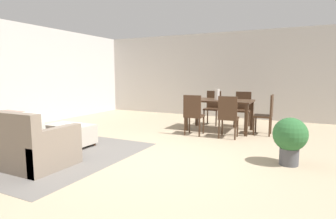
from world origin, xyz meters
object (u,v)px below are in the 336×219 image
Objects in this scene: dining_table at (219,104)px; book_on_ottoman at (75,124)px; dining_chair_near_left at (193,113)px; dining_chair_far_left at (213,106)px; dining_chair_far_right at (243,107)px; dining_chair_head_east at (267,112)px; dining_chair_near_right at (228,115)px; couch at (8,143)px; vase_centerpiece at (217,94)px; potted_plant at (290,137)px; ottoman_table at (70,134)px.

book_on_ottoman is at bearing -126.66° from dining_table.
dining_chair_near_left is 1.00× the size of dining_chair_far_left.
dining_chair_far_right and dining_chair_head_east have the same top height.
dining_chair_head_east is (0.70, 0.74, 0.00)m from dining_chair_near_right.
couch is at bearing -122.44° from dining_chair_near_left.
dining_chair_near_left is at bearing -110.10° from vase_centerpiece.
dining_chair_near_right is at bearing 2.56° from dining_chair_near_left.
couch is 5.15m from dining_chair_head_east.
dining_chair_far_right reaches higher than couch.
couch is 2.35× the size of dining_chair_far_left.
dining_chair_head_east reaches higher than potted_plant.
vase_centerpiece is (-0.48, 0.79, 0.37)m from dining_chair_near_right.
dining_table is 0.90m from dining_chair_near_left.
dining_chair_near_right is (0.41, -0.78, -0.14)m from dining_table.
dining_chair_head_east is at bearing -27.65° from dining_chair_far_left.
couch is 8.30× the size of book_on_ottoman.
ottoman_table is at bearing -170.53° from potted_plant.
vase_centerpiece is at bearing 59.95° from couch.
dining_chair_near_left reaches higher than book_on_ottoman.
ottoman_table is 2.64m from dining_chair_near_left.
couch is 2.35× the size of dining_chair_near_left.
dining_chair_near_right and dining_chair_head_east have the same top height.
dining_table is 0.87m from dining_chair_far_left.
vase_centerpiece is at bearing 168.87° from dining_table.
dining_chair_near_left reaches higher than dining_table.
couch is 2.95× the size of potted_plant.
dining_chair_far_left is at bearing 113.84° from vase_centerpiece.
couch is 3.63m from dining_chair_near_left.
potted_plant is at bearing -51.14° from dining_table.
potted_plant reaches higher than book_on_ottoman.
dining_chair_far_right is at bearing 54.99° from book_on_ottoman.
dining_chair_far_right is (0.41, 0.76, -0.14)m from dining_table.
dining_chair_far_left is 1.00× the size of dining_chair_far_right.
dining_chair_far_right is at bearing 0.41° from dining_chair_far_left.
dining_chair_far_right is 3.56× the size of vase_centerpiece.
dining_chair_near_right is at bearing -133.38° from dining_chair_head_east.
couch is 8.34× the size of vase_centerpiece.
dining_chair_head_east is 1.24m from vase_centerpiece.
vase_centerpiece reaches higher than book_on_ottoman.
dining_chair_far_right is (0.79, 1.57, 0.00)m from dining_chair_near_left.
dining_chair_near_left is at bearing 57.56° from couch.
dining_chair_near_right is 3.14m from book_on_ottoman.
potted_plant is (1.27, -1.31, -0.09)m from dining_chair_near_right.
dining_chair_near_left is 1.00× the size of dining_chair_near_right.
dining_chair_head_east reaches higher than book_on_ottoman.
couch is 2.35× the size of dining_chair_head_east.
dining_chair_near_left is 2.55m from book_on_ottoman.
dining_chair_near_right is 1.54m from dining_chair_far_right.
dining_chair_far_left is 3.54× the size of book_on_ottoman.
dining_chair_far_right is at bearing 57.13° from vase_centerpiece.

